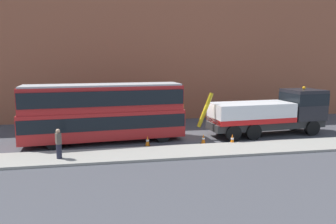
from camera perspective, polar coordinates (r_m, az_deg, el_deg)
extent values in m
plane|color=#424247|center=(24.22, 4.59, -4.31)|extent=(120.00, 120.00, 0.00)
cube|color=gray|center=(20.31, 7.65, -6.81)|extent=(60.00, 2.80, 0.15)
cube|color=#935138|center=(31.24, 1.00, 13.52)|extent=(60.00, 1.20, 16.00)
cube|color=#2D2D2D|center=(25.49, 17.13, -2.05)|extent=(9.16, 2.98, 0.55)
cube|color=black|center=(27.11, 23.00, 1.33)|extent=(2.81, 2.81, 2.30)
cube|color=black|center=(27.06, 23.06, 2.28)|extent=(2.84, 2.84, 0.90)
cube|color=silver|center=(24.66, 14.68, -0.01)|extent=(6.30, 3.12, 1.40)
cube|color=red|center=(24.74, 14.63, -1.20)|extent=(6.31, 3.17, 0.36)
cylinder|color=#B79914|center=(22.99, 6.67, 0.34)|extent=(1.25, 0.39, 2.52)
sphere|color=orange|center=(26.98, 23.17, 4.00)|extent=(0.24, 0.24, 0.24)
cylinder|color=black|center=(28.30, 21.56, -1.77)|extent=(1.18, 0.44, 1.16)
cylinder|color=black|center=(26.59, 24.41, -2.62)|extent=(1.18, 0.44, 1.16)
cylinder|color=black|center=(25.64, 12.56, -2.42)|extent=(1.18, 0.44, 1.16)
cylinder|color=black|center=(23.75, 15.05, -3.44)|extent=(1.18, 0.44, 1.16)
cylinder|color=black|center=(24.94, 9.30, -2.64)|extent=(1.18, 0.44, 1.16)
cylinder|color=black|center=(22.99, 11.60, -3.72)|extent=(1.18, 0.44, 1.16)
cube|color=#AD1E1E|center=(22.58, -11.28, -2.11)|extent=(11.17, 3.44, 1.90)
cube|color=#AD1E1E|center=(22.30, -11.42, 2.43)|extent=(10.95, 3.32, 1.70)
cube|color=black|center=(22.54, -11.30, -1.49)|extent=(11.07, 3.48, 0.90)
cube|color=black|center=(22.29, -11.43, 2.68)|extent=(10.85, 3.46, 1.00)
cube|color=#B2B2B2|center=(22.22, -11.50, 4.76)|extent=(10.72, 3.20, 0.12)
cube|color=yellow|center=(23.39, 2.23, 1.56)|extent=(0.19, 1.50, 0.44)
cylinder|color=black|center=(24.35, -2.21, -2.96)|extent=(1.06, 0.39, 1.04)
cylinder|color=black|center=(22.30, -0.94, -4.09)|extent=(1.06, 0.39, 1.04)
cylinder|color=black|center=(23.82, -19.37, -3.76)|extent=(1.06, 0.39, 1.04)
cylinder|color=black|center=(21.72, -19.75, -5.01)|extent=(1.06, 0.39, 1.04)
cylinder|color=#232333|center=(19.19, -18.94, -6.64)|extent=(0.39, 0.39, 0.85)
cube|color=brown|center=(19.01, -19.06, -4.50)|extent=(0.40, 0.47, 0.62)
sphere|color=tan|center=(18.92, -19.12, -3.24)|extent=(0.24, 0.24, 0.24)
cone|color=orange|center=(21.28, -3.69, -5.20)|extent=(0.32, 0.32, 0.72)
cylinder|color=white|center=(21.27, -3.69, -5.11)|extent=(0.21, 0.21, 0.10)
cube|color=black|center=(21.37, -3.68, -6.09)|extent=(0.36, 0.36, 0.04)
cone|color=orange|center=(21.91, 6.35, -4.82)|extent=(0.32, 0.32, 0.72)
cylinder|color=white|center=(21.90, 6.35, -4.73)|extent=(0.21, 0.21, 0.10)
cube|color=black|center=(21.99, 6.34, -5.68)|extent=(0.36, 0.36, 0.04)
cone|color=orange|center=(22.18, 11.45, -4.78)|extent=(0.32, 0.32, 0.72)
cylinder|color=white|center=(22.17, 11.46, -4.69)|extent=(0.21, 0.21, 0.10)
cube|color=black|center=(22.26, 11.43, -5.63)|extent=(0.36, 0.36, 0.04)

